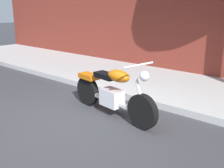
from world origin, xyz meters
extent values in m
plane|color=#38383D|center=(0.00, 0.00, 0.00)|extent=(60.00, 60.00, 0.00)
cube|color=#B1B1B1|center=(0.00, 2.93, 0.07)|extent=(19.19, 2.85, 0.14)
cylinder|color=black|center=(1.00, 0.53, 0.31)|extent=(0.63, 0.20, 0.61)
cylinder|color=black|center=(-0.55, 0.76, 0.31)|extent=(0.63, 0.20, 0.61)
cube|color=silver|center=(0.22, 0.65, 0.36)|extent=(0.48, 0.34, 0.32)
cube|color=silver|center=(0.22, 0.65, 0.29)|extent=(1.41, 0.28, 0.06)
ellipsoid|color=#D1660C|center=(0.40, 0.62, 0.81)|extent=(0.55, 0.33, 0.22)
cube|color=black|center=(0.05, 0.67, 0.75)|extent=(0.51, 0.31, 0.10)
cube|color=#D1660C|center=(-0.51, 0.75, 0.63)|extent=(0.47, 0.30, 0.10)
cylinder|color=silver|center=(0.95, 0.54, 0.59)|extent=(0.28, 0.09, 0.58)
cylinder|color=silver|center=(0.89, 0.55, 1.09)|extent=(0.13, 0.70, 0.04)
sphere|color=silver|center=(1.02, 0.53, 0.93)|extent=(0.17, 0.17, 0.17)
cylinder|color=silver|center=(0.00, 0.84, 0.26)|extent=(0.80, 0.20, 0.09)
camera|label=1|loc=(3.43, -3.05, 2.03)|focal=43.55mm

